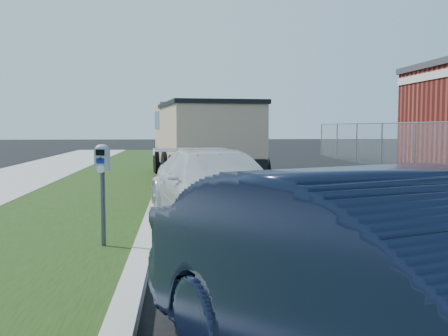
{
  "coord_description": "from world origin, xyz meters",
  "views": [
    {
      "loc": [
        -2.12,
        -7.45,
        1.68
      ],
      "look_at": [
        -1.4,
        1.0,
        1.0
      ],
      "focal_mm": 42.0,
      "sensor_mm": 36.0,
      "label": 1
    }
  ],
  "objects": [
    {
      "name": "ground",
      "position": [
        0.0,
        0.0,
        0.0
      ],
      "size": [
        120.0,
        120.0,
        0.0
      ],
      "primitive_type": "plane",
      "color": "black",
      "rests_on": "ground"
    },
    {
      "name": "parking_meter",
      "position": [
        -3.11,
        -0.64,
        1.08
      ],
      "size": [
        0.21,
        0.16,
        1.32
      ],
      "rotation": [
        0.0,
        0.0,
        -0.26
      ],
      "color": "#3F4247",
      "rests_on": "ground"
    },
    {
      "name": "white_wagon",
      "position": [
        -1.5,
        1.32,
        0.64
      ],
      "size": [
        2.6,
        4.68,
        1.28
      ],
      "primitive_type": "imported",
      "rotation": [
        0.0,
        0.0,
        0.19
      ],
      "color": "silver",
      "rests_on": "ground"
    },
    {
      "name": "navy_sedan",
      "position": [
        -0.86,
        -4.85,
        0.71
      ],
      "size": [
        3.08,
        4.58,
        1.43
      ],
      "primitive_type": "imported",
      "rotation": [
        0.0,
        0.0,
        0.4
      ],
      "color": "black",
      "rests_on": "ground"
    },
    {
      "name": "dump_truck",
      "position": [
        -1.46,
        8.37,
        1.38
      ],
      "size": [
        3.21,
        6.51,
        2.45
      ],
      "rotation": [
        0.0,
        0.0,
        0.14
      ],
      "color": "black",
      "rests_on": "ground"
    }
  ]
}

